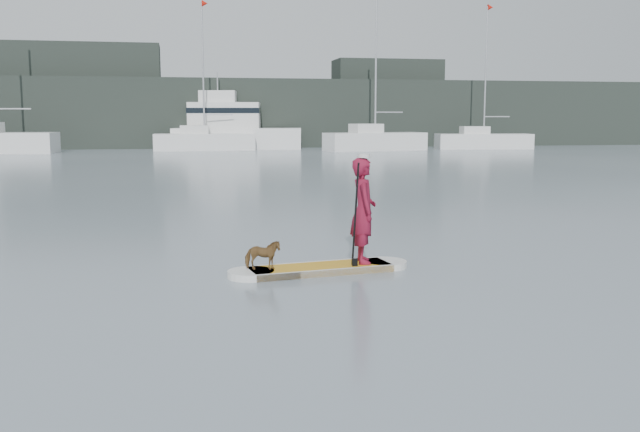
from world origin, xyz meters
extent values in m
plane|color=slate|center=(0.00, 0.00, 0.00)|extent=(140.00, 140.00, 0.00)
cube|color=orange|center=(0.80, 0.02, 0.06)|extent=(2.59, 1.15, 0.12)
cylinder|color=silver|center=(-0.44, -0.16, 0.06)|extent=(0.80, 0.80, 0.12)
cylinder|color=silver|center=(2.04, 0.20, 0.06)|extent=(0.80, 0.80, 0.12)
cube|color=silver|center=(0.75, 0.39, 0.06)|extent=(2.48, 0.42, 0.12)
cube|color=silver|center=(0.85, -0.34, 0.06)|extent=(2.48, 0.42, 0.12)
imported|color=maroon|center=(1.61, 0.14, 1.06)|extent=(0.51, 0.73, 1.88)
cylinder|color=silver|center=(1.61, 0.14, 2.03)|extent=(0.22, 0.22, 0.07)
imported|color=#57321E|center=(-0.23, -0.13, 0.38)|extent=(0.64, 0.36, 0.51)
cylinder|color=black|center=(1.39, -0.16, 1.00)|extent=(0.08, 0.30, 1.89)
cube|color=black|center=(1.39, -0.16, 0.10)|extent=(0.10, 0.03, 0.32)
cylinder|color=#B7B7BC|center=(-13.62, 44.93, 3.29)|extent=(2.63, 0.40, 0.11)
cube|color=white|center=(0.51, 46.69, 0.67)|extent=(8.12, 2.75, 1.34)
cube|color=silver|center=(-0.30, 46.71, 1.67)|extent=(2.31, 1.81, 0.67)
cylinder|color=#B7B7BC|center=(0.51, 46.69, 6.51)|extent=(0.13, 0.13, 10.34)
cylinder|color=#B7B7BC|center=(1.65, 46.65, 2.87)|extent=(2.30, 0.17, 0.10)
cone|color=red|center=(0.75, 46.68, 11.58)|extent=(0.50, 0.55, 0.54)
cube|color=white|center=(13.99, 43.71, 0.71)|extent=(8.52, 4.10, 1.43)
cube|color=silver|center=(13.19, 43.56, 1.79)|extent=(2.59, 2.24, 0.71)
cylinder|color=#B7B7BC|center=(13.99, 43.71, 6.64)|extent=(0.14, 0.14, 10.42)
cylinder|color=#B7B7BC|center=(15.20, 43.94, 3.06)|extent=(2.43, 0.55, 0.10)
cube|color=white|center=(23.79, 44.70, 0.63)|extent=(8.19, 3.35, 1.26)
cube|color=silver|center=(23.00, 44.80, 1.58)|extent=(2.42, 1.92, 0.63)
cylinder|color=#B7B7BC|center=(23.79, 44.70, 6.50)|extent=(0.13, 0.13, 10.48)
cylinder|color=#B7B7BC|center=(24.86, 44.56, 2.71)|extent=(2.16, 0.37, 0.09)
cone|color=red|center=(24.01, 44.67, 11.65)|extent=(0.51, 0.56, 0.51)
cube|color=white|center=(3.32, 48.58, 0.88)|extent=(11.10, 5.03, 1.75)
cube|color=silver|center=(2.27, 48.76, 2.82)|extent=(6.24, 3.58, 2.14)
cube|color=silver|center=(1.74, 48.85, 4.38)|extent=(3.26, 2.29, 0.97)
cube|color=black|center=(2.27, 48.76, 3.21)|extent=(6.36, 3.67, 0.44)
cylinder|color=#B7B7BC|center=(1.74, 48.85, 5.64)|extent=(0.10, 0.10, 1.56)
cube|color=black|center=(0.00, 53.00, 3.00)|extent=(90.00, 6.00, 6.00)
cube|color=black|center=(-10.00, 54.00, 4.50)|extent=(14.00, 4.00, 9.00)
cube|color=black|center=(18.00, 54.00, 4.00)|extent=(10.00, 4.00, 8.00)
camera|label=1|loc=(-1.59, -12.02, 2.72)|focal=40.00mm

